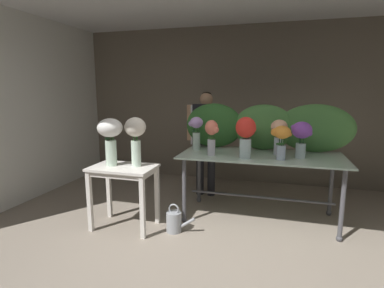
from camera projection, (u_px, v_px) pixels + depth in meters
The scene contains 17 objects.
ground_plane at pixel (221, 214), 4.06m from camera, with size 7.69×7.69×0.00m, color gray.
wall_back at pixel (239, 105), 5.43m from camera, with size 5.92×0.12×2.76m, color #706656.
wall_left at pixel (32, 108), 4.62m from camera, with size 0.12×3.53×2.76m, color silver.
display_table_glass at pixel (261, 164), 3.81m from camera, with size 2.00×0.94×0.86m.
side_table_white at pixel (123, 175), 3.58m from camera, with size 0.75×0.50×0.76m.
florist at pixel (206, 133), 4.65m from camera, with size 0.61×0.24×1.63m.
foliage_backdrop at pixel (263, 127), 4.06m from camera, with size 2.22×0.30×0.62m.
vase_magenta_freesia at pixel (248, 132), 3.82m from camera, with size 0.19×0.19×0.43m.
vase_scarlet_stock at pixel (246, 134), 3.53m from camera, with size 0.24×0.24×0.49m.
vase_violet_anemones at pixel (302, 135), 3.55m from camera, with size 0.24×0.23×0.44m.
vase_sunset_snapdragons at pixel (281, 138), 3.46m from camera, with size 0.24×0.20×0.40m.
vase_lilac_roses at pixel (196, 131), 4.03m from camera, with size 0.20×0.18×0.45m.
vase_coral_peonies at pixel (212, 135), 3.70m from camera, with size 0.18×0.16×0.44m.
vase_peach_ranunculus at pixel (279, 134), 3.72m from camera, with size 0.20×0.20×0.44m.
vase_white_roses_tall at pixel (110, 135), 3.54m from camera, with size 0.29×0.29×0.57m.
vase_cream_lisianthus_tall at pixel (135, 135), 3.50m from camera, with size 0.26×0.25×0.58m.
watering_can at pixel (174, 221), 3.55m from camera, with size 0.35×0.18×0.34m.
Camera 1 is at (0.68, -2.09, 1.65)m, focal length 28.17 mm.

